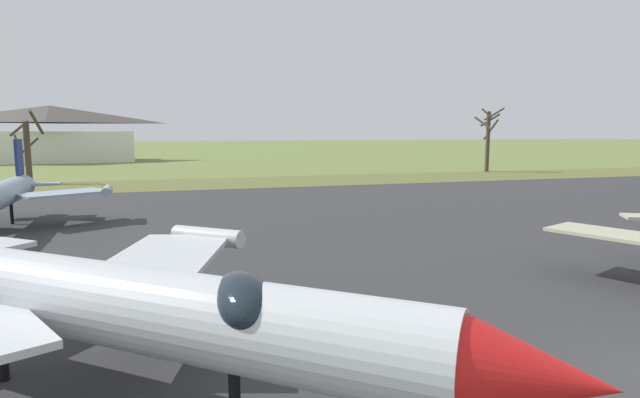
# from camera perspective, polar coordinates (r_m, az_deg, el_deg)

# --- Properties ---
(asphalt_apron) EXTENTS (95.32, 49.84, 0.05)m
(asphalt_apron) POSITION_cam_1_polar(r_m,az_deg,el_deg) (25.39, 7.34, -4.60)
(asphalt_apron) COLOR #333335
(asphalt_apron) RESTS_ON ground
(grass_verge_strip) EXTENTS (155.32, 12.00, 0.06)m
(grass_verge_strip) POSITION_cam_1_polar(r_m,az_deg,el_deg) (54.77, -5.99, 1.89)
(grass_verge_strip) COLOR brown
(grass_verge_strip) RESTS_ON ground
(jet_fighter_rear_left) EXTENTS (13.66, 13.08, 5.07)m
(jet_fighter_rear_left) POSITION_cam_1_polar(r_m,az_deg,el_deg) (10.43, -22.33, -10.47)
(jet_fighter_rear_left) COLOR silver
(jet_fighter_rear_left) RESTS_ON ground
(bare_tree_right_of_center) EXTENTS (3.07, 3.04, 7.44)m
(bare_tree_right_of_center) POSITION_cam_1_polar(r_m,az_deg,el_deg) (60.32, -29.59, 4.91)
(bare_tree_right_of_center) COLOR #42382D
(bare_tree_right_of_center) RESTS_ON ground
(bare_tree_far_right) EXTENTS (3.78, 3.72, 8.44)m
(bare_tree_far_right) POSITION_cam_1_polar(r_m,az_deg,el_deg) (71.86, 18.08, 6.65)
(bare_tree_far_right) COLOR #42382D
(bare_tree_far_right) RESTS_ON ground
(visitor_building) EXTENTS (29.27, 15.99, 9.87)m
(visitor_building) POSITION_cam_1_polar(r_m,az_deg,el_deg) (102.94, -27.56, 6.36)
(visitor_building) COLOR silver
(visitor_building) RESTS_ON ground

